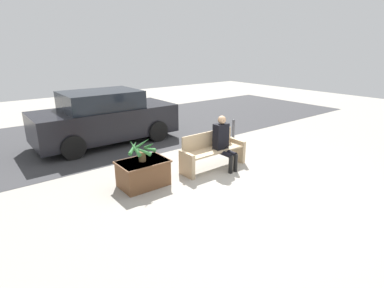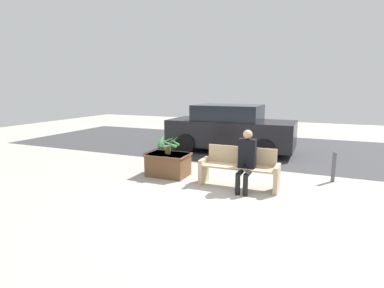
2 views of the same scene
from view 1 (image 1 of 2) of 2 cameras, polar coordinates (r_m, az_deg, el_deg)
ground_plane at (r=7.11m, az=7.48°, el=-6.18°), size 30.00×30.00×0.00m
road_surface at (r=11.32m, az=-12.26°, el=2.76°), size 20.00×6.00×0.01m
bench at (r=7.45m, az=3.87°, el=-1.36°), size 1.76×0.52×0.89m
person_seated at (r=7.35m, az=5.97°, el=0.73°), size 0.36×0.62×1.32m
planter_box at (r=6.59m, az=-9.28°, el=-5.38°), size 1.05×0.73×0.57m
potted_plant at (r=6.39m, az=-9.54°, el=-0.98°), size 0.62×0.63×0.49m
parked_car at (r=9.73m, az=-16.24°, el=4.83°), size 4.28×1.98×1.63m
bollard_post at (r=9.61m, az=7.88°, el=2.66°), size 0.10×0.10×0.73m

